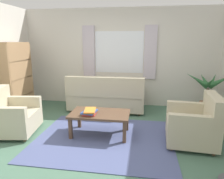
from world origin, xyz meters
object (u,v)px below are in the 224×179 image
at_px(armchair_left, 11,116).
at_px(coffee_table, 100,116).
at_px(bookshelf, 18,77).
at_px(book_stack_on_table, 90,112).
at_px(couch, 106,97).
at_px(armchair_right, 195,124).
at_px(potted_plant, 208,94).

height_order(armchair_left, coffee_table, armchair_left).
relative_size(coffee_table, bookshelf, 0.64).
distance_m(coffee_table, book_stack_on_table, 0.22).
xyz_separation_m(couch, armchair_right, (1.82, -1.49, -0.01)).
relative_size(coffee_table, book_stack_on_table, 3.09).
height_order(armchair_right, coffee_table, armchair_right).
relative_size(armchair_right, book_stack_on_table, 2.52).
bearing_deg(book_stack_on_table, bookshelf, 152.70).
xyz_separation_m(armchair_right, coffee_table, (-1.68, 0.09, 0.03)).
distance_m(couch, coffee_table, 1.41).
bearing_deg(couch, armchair_left, 45.43).
xyz_separation_m(armchair_left, bookshelf, (-0.54, 1.17, 0.53)).
bearing_deg(coffee_table, couch, 95.54).
bearing_deg(potted_plant, coffee_table, -147.08).
bearing_deg(couch, potted_plant, -177.62).
bearing_deg(couch, armchair_right, 140.73).
xyz_separation_m(couch, book_stack_on_table, (-0.03, -1.49, 0.12)).
xyz_separation_m(armchair_left, book_stack_on_table, (1.54, 0.10, 0.13)).
distance_m(armchair_left, book_stack_on_table, 1.54).
height_order(couch, coffee_table, couch).
bearing_deg(armchair_left, couch, -53.01).
bearing_deg(bookshelf, coffee_table, 66.44).
relative_size(couch, armchair_right, 2.12).
bearing_deg(coffee_table, book_stack_on_table, -151.33).
bearing_deg(book_stack_on_table, potted_plant, 32.64).
height_order(book_stack_on_table, potted_plant, potted_plant).
bearing_deg(potted_plant, bookshelf, -173.45).
bearing_deg(armchair_right, book_stack_on_table, -85.78).
height_order(couch, potted_plant, potted_plant).
relative_size(couch, bookshelf, 1.10).
height_order(armchair_left, armchair_right, same).
xyz_separation_m(couch, bookshelf, (-2.10, -0.42, 0.52)).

